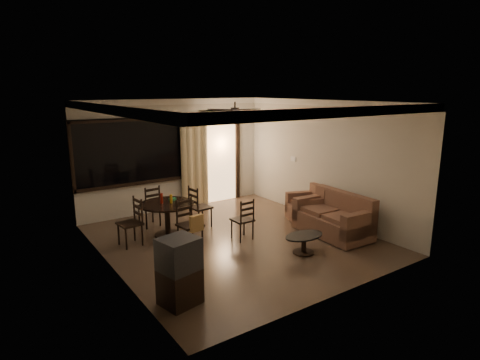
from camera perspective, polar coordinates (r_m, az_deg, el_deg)
ground at (r=8.36m, az=-0.67°, el=-8.49°), size 5.50×5.50×0.00m
room_shell at (r=9.68m, az=-3.63°, el=5.64°), size 5.50×6.70×5.50m
dining_table at (r=8.56m, az=-10.31°, el=-4.21°), size 1.13×1.13×0.93m
dining_chair_west at (r=8.29m, az=-15.26°, el=-7.08°), size 0.46×0.46×0.95m
dining_chair_east at (r=9.07m, az=-5.68°, el=-4.92°), size 0.46×0.46×0.95m
dining_chair_south at (r=7.95m, az=-7.08°, el=-7.39°), size 0.46×0.51×0.95m
dining_chair_north at (r=9.30m, az=-12.72°, el=-4.73°), size 0.46×0.46×0.95m
tv_cabinet at (r=5.93m, az=-8.61°, el=-12.68°), size 0.61×0.57×1.00m
sofa at (r=8.78m, az=13.31°, el=-5.37°), size 0.96×1.68×0.88m
armchair at (r=9.52m, az=9.83°, el=-3.84°), size 1.05×1.05×0.81m
coffee_table at (r=7.73m, az=9.08°, el=-8.57°), size 0.82×0.49×0.36m
side_chair at (r=8.31m, az=0.37°, el=-6.71°), size 0.39×0.39×0.88m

